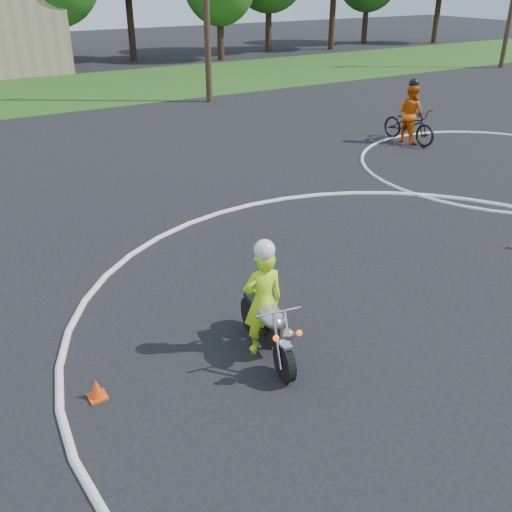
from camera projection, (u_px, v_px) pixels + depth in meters
grass_strip at (63, 91)px, 27.88m from camera, size 120.00×10.00×0.02m
course_markings at (460, 256)px, 11.54m from camera, size 19.05×19.05×0.12m
primary_motorcycle at (268, 327)px, 8.38m from camera, size 0.73×1.89×1.00m
rider_primary_grp at (263, 299)px, 8.30m from camera, size 0.67×0.50×1.86m
rider_second_grp at (410, 120)px, 19.14m from camera, size 0.87×2.22×2.11m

